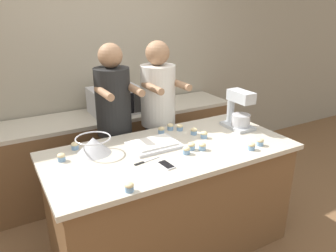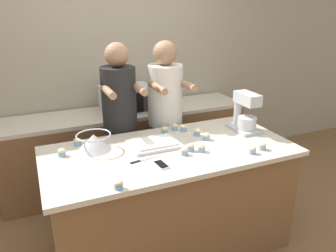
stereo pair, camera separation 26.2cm
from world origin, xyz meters
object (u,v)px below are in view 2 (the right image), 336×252
Objects in this scene: microwave_oven at (126,99)px; cupcake_0 at (262,146)px; baking_tray at (154,144)px; cupcake_6 at (191,147)px; cupcake_7 at (252,150)px; cupcake_12 at (62,152)px; cupcake_2 at (118,184)px; cupcake_11 at (184,151)px; cupcake_9 at (207,136)px; cupcake_5 at (184,128)px; person_left at (121,129)px; cupcake_4 at (202,148)px; person_right at (165,123)px; mixing_bowl at (94,142)px; cupcake_1 at (77,142)px; knife at (142,160)px; cupcake_3 at (175,127)px; cupcake_10 at (165,130)px; stand_mixer at (245,114)px; cell_phone at (161,165)px; cupcake_8 at (197,132)px.

microwave_oven is 8.77× the size of cupcake_0.
baking_tray is 0.31m from cupcake_6.
cupcake_7 and cupcake_12 have the same top height.
cupcake_11 is at bearing 25.18° from cupcake_2.
cupcake_2 is at bearing -154.82° from cupcake_11.
cupcake_6 is 0.28m from cupcake_9.
cupcake_5 is 0.70m from cupcake_7.
cupcake_4 is at bearing -61.78° from person_left.
baking_tray is at bearing -121.06° from person_right.
person_right is 27.72× the size of cupcake_2.
cupcake_4 is at bearing -92.26° from person_right.
mixing_bowl reaches higher than cupcake_1.
cupcake_3 is (0.49, 0.48, 0.03)m from knife.
cupcake_10 is (-0.46, 0.67, 0.00)m from cupcake_7.
microwave_oven is at bearing 98.15° from cupcake_4.
stand_mixer is 5.74× the size of cupcake_3.
cupcake_2 is at bearing -152.89° from cell_phone.
cupcake_1 reaches higher than cell_phone.
cupcake_0 is at bearing -26.62° from cupcake_1.
cupcake_2 is at bearing -152.23° from cupcake_9.
person_right is 4.29× the size of baking_tray.
mixing_bowl is at bearing 3.29° from cupcake_12.
cupcake_8 is at bearing -3.75° from mixing_bowl.
cupcake_10 is (0.66, 0.11, -0.04)m from mixing_bowl.
knife is at bearing -123.88° from person_right.
cupcake_3 is at bearing 116.28° from cupcake_9.
person_left is at bearing 115.27° from cupcake_6.
knife is (-0.52, -0.77, 0.04)m from person_right.
cupcake_3 is 1.00× the size of cupcake_5.
mixing_bowl reaches higher than cupcake_10.
microwave_oven is 8.77× the size of cupcake_2.
baking_tray is 6.46× the size of cupcake_4.
cupcake_7 reaches higher than baking_tray.
cupcake_8 is (0.20, 0.26, 0.00)m from cupcake_6.
person_left is 0.56m from mixing_bowl.
cupcake_7 is (0.73, -0.10, 0.03)m from cell_phone.
cupcake_2 is 1.00× the size of cupcake_3.
cell_phone is at bearing -86.84° from person_left.
cupcake_4 is (0.43, -0.81, 0.06)m from person_left.
person_left reaches higher than cupcake_12.
stand_mixer is 5.74× the size of cupcake_2.
knife is at bearing 168.36° from cupcake_0.
stand_mixer reaches higher than cupcake_6.
cupcake_1 is at bearing 169.61° from stand_mixer.
baking_tray is (-0.89, 0.01, -0.14)m from stand_mixer.
person_left is at bearing 52.37° from mixing_bowl.
person_left is 27.78× the size of cupcake_3.
cupcake_5 is at bearing 28.76° from baking_tray.
cupcake_7 is (-0.12, -0.03, 0.00)m from cupcake_0.
cupcake_11 is (0.34, -0.03, 0.03)m from knife.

